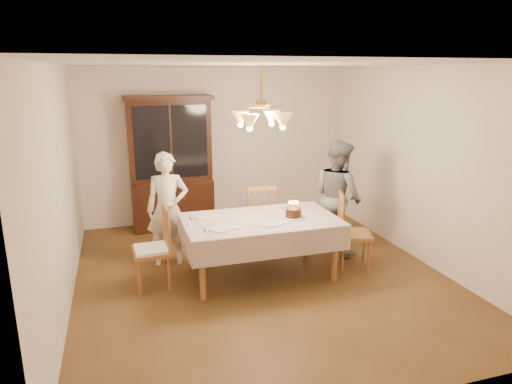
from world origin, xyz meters
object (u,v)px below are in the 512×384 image
object	(u,v)px
dining_table	(261,225)
china_hutch	(171,166)
chair_far_side	(260,221)
birthday_cake	(293,213)
elderly_woman	(168,209)

from	to	relation	value
dining_table	china_hutch	bearing A→B (deg)	109.90
dining_table	china_hutch	size ratio (longest dim) A/B	0.88
dining_table	chair_far_side	xyz separation A→B (m)	(0.25, 0.83, -0.24)
birthday_cake	china_hutch	bearing A→B (deg)	117.62
china_hutch	birthday_cake	bearing A→B (deg)	-62.38
chair_far_side	china_hutch	bearing A→B (deg)	126.69
elderly_woman	birthday_cake	xyz separation A→B (m)	(1.45, -0.83, 0.06)
chair_far_side	elderly_woman	world-z (taller)	elderly_woman
elderly_woman	dining_table	bearing A→B (deg)	-28.69
elderly_woman	birthday_cake	size ratio (longest dim) A/B	5.05
dining_table	elderly_woman	distance (m)	1.30
dining_table	birthday_cake	bearing A→B (deg)	-10.20
dining_table	chair_far_side	bearing A→B (deg)	73.29
dining_table	elderly_woman	size ratio (longest dim) A/B	1.25
china_hutch	elderly_woman	bearing A→B (deg)	-98.99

